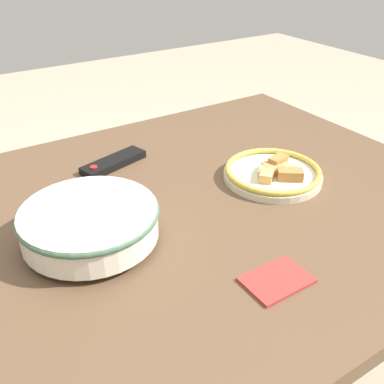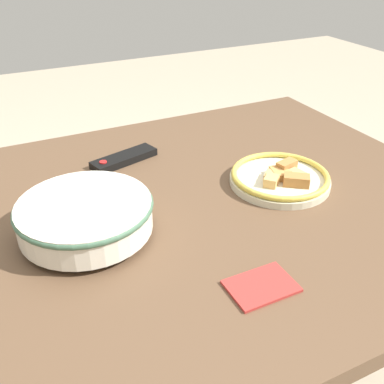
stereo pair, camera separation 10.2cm
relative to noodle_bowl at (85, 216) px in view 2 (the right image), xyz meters
The scene contains 5 objects.
dining_table 0.27m from the noodle_bowl, ahead, with size 1.36×1.04×0.72m.
noodle_bowl is the anchor object (origin of this frame).
food_plate 0.49m from the noodle_bowl, ahead, with size 0.25×0.25×0.05m.
tv_remote 0.34m from the noodle_bowl, 58.23° to the left, with size 0.20×0.10×0.02m.
folded_napkin 0.38m from the noodle_bowl, 51.54° to the right, with size 0.12×0.09×0.01m.
Camera 2 is at (-0.38, -0.81, 1.28)m, focal length 42.00 mm.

